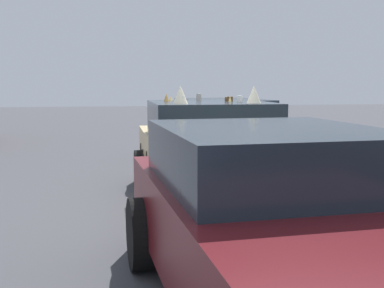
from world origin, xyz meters
The scene contains 4 objects.
ground_plane centered at (0.00, 0.00, 0.00)m, with size 60.00×60.00×0.00m, color #47474C.
art_car_decorated centered at (0.05, 0.00, 0.73)m, with size 4.49×2.07×1.70m.
parked_sedan_behind_left centered at (-3.19, 0.16, 0.72)m, with size 4.07×2.23×1.39m.
parked_sedan_row_back_center centered at (3.44, -0.90, 0.72)m, with size 4.56×2.32×1.40m.
Camera 1 is at (-6.42, 1.40, 1.73)m, focal length 44.69 mm.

